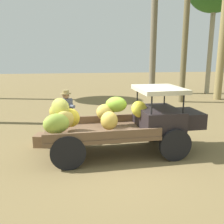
% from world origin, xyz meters
% --- Properties ---
extents(ground_plane, '(60.00, 60.00, 0.00)m').
position_xyz_m(ground_plane, '(0.00, 0.00, 0.00)').
color(ground_plane, olive).
extents(truck, '(4.53, 1.94, 1.88)m').
position_xyz_m(truck, '(0.02, 0.26, 0.94)').
color(truck, black).
rests_on(truck, ground).
extents(farmer, '(0.52, 0.48, 1.68)m').
position_xyz_m(farmer, '(-1.65, 1.51, 0.96)').
color(farmer, '#4F4C78').
rests_on(farmer, ground).
extents(wooden_crate, '(0.54, 0.59, 0.36)m').
position_xyz_m(wooden_crate, '(-2.40, 1.20, 0.18)').
color(wooden_crate, brown).
rests_on(wooden_crate, ground).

